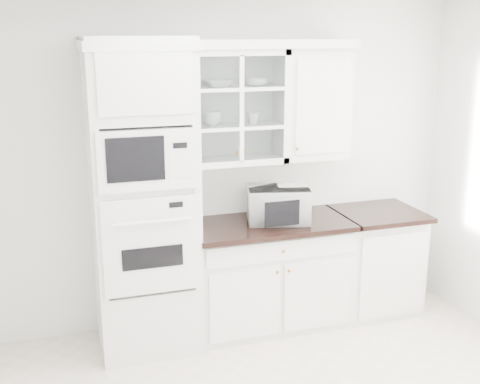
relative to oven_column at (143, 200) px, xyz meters
name	(u,v)px	position (x,y,z in m)	size (l,w,h in m)	color
room_shell	(286,141)	(0.75, -0.99, 0.58)	(4.00, 3.50, 2.70)	white
oven_column	(143,200)	(0.00, 0.00, 0.00)	(0.76, 0.68, 2.40)	white
base_cabinet_run	(269,273)	(1.03, 0.03, -0.74)	(1.32, 0.67, 0.92)	white
extra_base_cabinet	(374,259)	(2.03, 0.03, -0.74)	(0.72, 0.67, 0.92)	white
upper_cabinet_glass	(235,107)	(0.78, 0.17, 0.65)	(0.80, 0.33, 0.90)	white
upper_cabinet_solid	(313,104)	(1.46, 0.17, 0.65)	(0.55, 0.33, 0.90)	white
crown_molding	(223,44)	(0.68, 0.14, 1.14)	(2.14, 0.38, 0.07)	white
countertop_microwave	(278,204)	(1.10, 0.02, -0.14)	(0.49, 0.41, 0.29)	white
bowl_a	(218,83)	(0.64, 0.18, 0.84)	(0.23, 0.23, 0.06)	white
bowl_b	(256,82)	(0.95, 0.15, 0.84)	(0.18, 0.18, 0.06)	white
cup_a	(213,118)	(0.60, 0.17, 0.56)	(0.14, 0.14, 0.11)	white
cup_b	(252,118)	(0.92, 0.15, 0.56)	(0.10, 0.10, 0.10)	white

